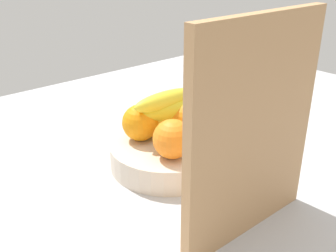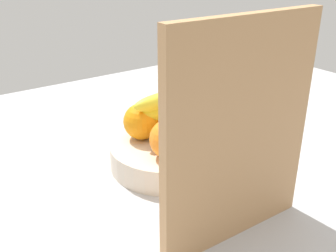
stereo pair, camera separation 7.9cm
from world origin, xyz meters
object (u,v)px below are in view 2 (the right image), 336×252
Objects in this scene: orange_front_left at (169,139)px; cutting_board at (240,136)px; orange_front_right at (188,121)px; fruit_bowl at (168,154)px; orange_center at (142,121)px; banana_bunch at (172,115)px.

cutting_board is (0.87, 19.61, 8.65)cm from orange_front_left.
orange_front_right is (-8.55, -4.97, 0.00)cm from orange_front_left.
fruit_bowl is 29.47cm from cutting_board.
fruit_bowl is 9.11cm from orange_front_left.
cutting_board is (4.25, 24.82, 15.31)cm from fruit_bowl.
orange_front_right is at bearing 177.39° from fruit_bowl.
orange_front_right is 1.00× the size of orange_center.
banana_bunch is at bearing -36.13° from orange_front_right.
banana_bunch is (-5.66, 3.52, 1.32)cm from orange_center.
orange_front_left is 9.17cm from banana_bunch.
banana_bunch reaches higher than orange_center.
orange_front_left is at bearing 57.02° from fruit_bowl.
orange_front_right is 0.22× the size of cutting_board.
cutting_board is at bearing 69.03° from orange_front_right.
fruit_bowl is 8.53cm from banana_bunch.
orange_center is at bearing -31.87° from banana_bunch.
fruit_bowl is 3.16× the size of orange_center.
orange_front_left and orange_front_right have the same top height.
orange_front_left is 1.00× the size of orange_center.
orange_center is 31.37cm from cutting_board.
fruit_bowl is at bearing -2.61° from orange_front_right.
orange_front_left is at bearing 89.41° from orange_center.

